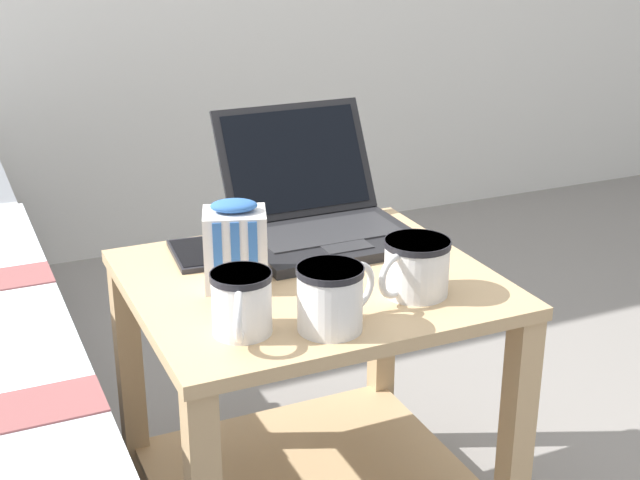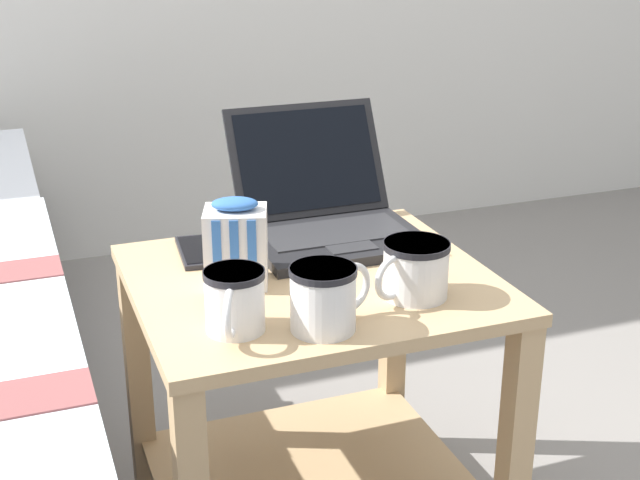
# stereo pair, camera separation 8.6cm
# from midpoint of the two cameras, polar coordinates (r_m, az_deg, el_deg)

# --- Properties ---
(bedside_table) EXTENTS (0.59, 0.53, 0.54)m
(bedside_table) POSITION_cam_midpoint_polar(r_m,az_deg,el_deg) (1.58, -2.18, -8.88)
(bedside_table) COLOR tan
(bedside_table) RESTS_ON ground_plane
(laptop) EXTENTS (0.31, 0.34, 0.22)m
(laptop) POSITION_cam_midpoint_polar(r_m,az_deg,el_deg) (1.66, -1.55, 1.76)
(laptop) COLOR black
(laptop) RESTS_ON bedside_table
(mug_front_left) EXTENTS (0.09, 0.13, 0.09)m
(mug_front_left) POSITION_cam_midpoint_polar(r_m,az_deg,el_deg) (1.29, -6.97, -3.89)
(mug_front_left) COLOR white
(mug_front_left) RESTS_ON bedside_table
(mug_front_right) EXTENTS (0.14, 0.11, 0.09)m
(mug_front_right) POSITION_cam_midpoint_polar(r_m,az_deg,el_deg) (1.41, 4.41, -1.58)
(mug_front_right) COLOR white
(mug_front_right) RESTS_ON bedside_table
(mug_mid_center) EXTENTS (0.14, 0.10, 0.10)m
(mug_mid_center) POSITION_cam_midpoint_polar(r_m,az_deg,el_deg) (1.29, -1.17, -3.54)
(mug_mid_center) COLOR white
(mug_mid_center) RESTS_ON bedside_table
(snack_bag) EXTENTS (0.12, 0.11, 0.15)m
(snack_bag) POSITION_cam_midpoint_polar(r_m,az_deg,el_deg) (1.44, -7.15, -0.42)
(snack_bag) COLOR silver
(snack_bag) RESTS_ON bedside_table
(cell_phone) EXTENTS (0.08, 0.16, 0.01)m
(cell_phone) POSITION_cam_midpoint_polar(r_m,az_deg,el_deg) (1.59, -9.60, -0.91)
(cell_phone) COLOR black
(cell_phone) RESTS_ON bedside_table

